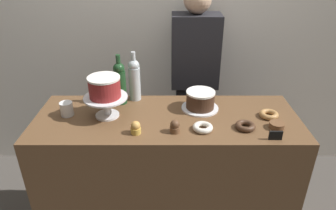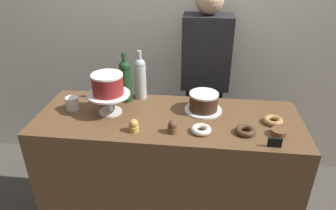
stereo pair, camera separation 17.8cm
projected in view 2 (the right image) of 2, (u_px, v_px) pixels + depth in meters
back_wall at (181, 21)px, 2.41m from camera, size 6.00×0.05×2.60m
display_counter at (168, 177)px, 2.04m from camera, size 1.58×0.58×0.92m
cake_stand_pedestal at (109, 100)px, 1.83m from camera, size 0.26×0.26×0.13m
white_layer_cake at (108, 84)px, 1.78m from camera, size 0.19×0.19×0.12m
silver_serving_platter at (203, 110)px, 1.89m from camera, size 0.23×0.23×0.01m
chocolate_round_cake at (204, 101)px, 1.86m from camera, size 0.18×0.18×0.11m
wine_bottle_clear at (140, 78)px, 1.99m from camera, size 0.08×0.08×0.33m
wine_bottle_green at (125, 80)px, 1.95m from camera, size 0.08×0.08×0.33m
cupcake_chocolate at (173, 127)px, 1.66m from camera, size 0.06×0.06×0.07m
cupcake_caramel at (134, 126)px, 1.67m from camera, size 0.06×0.06×0.07m
donut_maple at (273, 120)px, 1.76m from camera, size 0.11×0.11×0.03m
donut_chocolate at (245, 131)px, 1.66m from camera, size 0.11×0.11×0.03m
donut_sugar at (201, 130)px, 1.67m from camera, size 0.11×0.11×0.03m
cookie_stack at (279, 132)px, 1.64m from camera, size 0.08×0.08×0.03m
price_sign_chalkboard at (275, 143)px, 1.54m from camera, size 0.07×0.01×0.05m
coffee_cup_ceramic at (72, 104)px, 1.89m from camera, size 0.08×0.08×0.08m
barista_figure at (204, 87)px, 2.41m from camera, size 0.36×0.22×1.60m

